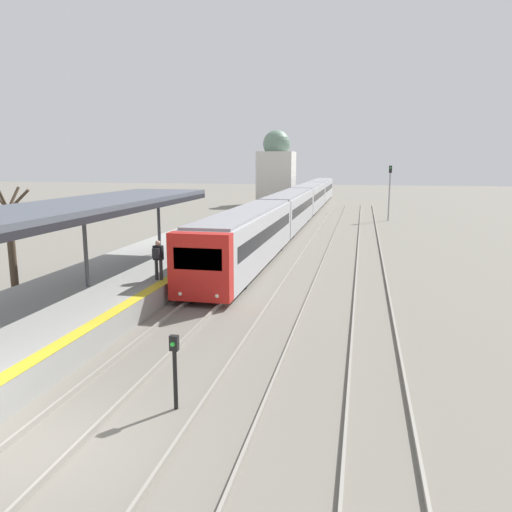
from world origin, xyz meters
TOP-DOWN VIEW (x-y plane):
  - ground_plane at (0.00, 0.00)m, footprint 240.00×240.00m
  - track_platform_line at (0.00, 0.00)m, footprint 1.51×120.00m
  - track_middle_line at (3.37, 0.00)m, footprint 1.51×120.00m
  - track_right_line at (6.73, 0.00)m, footprint 1.51×120.00m
  - platform_canopy at (-4.31, 9.37)m, footprint 4.00×18.14m
  - person_on_platform at (-2.03, 10.97)m, footprint 0.40×0.40m
  - train_near at (0.00, 42.61)m, footprint 2.55×65.05m
  - signal_post_near at (2.07, 2.21)m, footprint 0.20×0.21m
  - signal_mast_far at (8.72, 42.68)m, footprint 0.28×0.29m
  - distant_domed_building at (-5.26, 58.72)m, footprint 4.68×4.68m
  - bare_tree_background at (-8.29, 10.15)m, footprint 2.16×1.37m

SIDE VIEW (x-z plane):
  - ground_plane at x=0.00m, z-range 0.00..0.00m
  - track_platform_line at x=0.00m, z-range 0.00..0.15m
  - track_middle_line at x=3.37m, z-range 0.00..0.15m
  - track_right_line at x=6.73m, z-range 0.00..0.15m
  - signal_post_near at x=2.07m, z-range 0.22..2.03m
  - train_near at x=0.00m, z-range 0.17..3.28m
  - person_on_platform at x=-2.03m, z-range 1.02..2.68m
  - bare_tree_background at x=-8.29m, z-range -0.17..4.52m
  - signal_mast_far at x=8.72m, z-range 0.67..6.02m
  - platform_canopy at x=-4.31m, z-range 2.41..5.76m
  - distant_domed_building at x=-5.26m, z-range -0.35..9.49m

